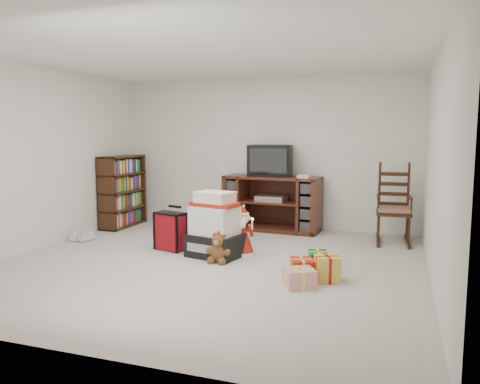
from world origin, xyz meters
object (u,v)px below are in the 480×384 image
Objects in this scene: red_suitcase at (171,231)px; teddy_bear at (219,250)px; mrs_claus_figurine at (209,229)px; gift_cluster at (309,266)px; rocking_chair at (394,214)px; gift_pile at (215,229)px; santa_figurine at (244,236)px; tv_stand at (272,203)px; bookshelf at (123,192)px; crt_television at (270,160)px; sneaker_pair at (81,238)px.

red_suitcase is 0.92m from teddy_bear.
gift_cluster is at bearing -34.81° from mrs_claus_figurine.
rocking_chair is 1.47× the size of gift_pile.
gift_cluster is (2.00, -0.60, -0.13)m from red_suitcase.
santa_figurine is (0.32, 0.20, -0.11)m from gift_pile.
red_suitcase is 1.02m from santa_figurine.
santa_figurine is 0.83m from mrs_claus_figurine.
gift_pile reaches higher than gift_cluster.
santa_figurine is 1.17× the size of mrs_claus_figurine.
mrs_claus_figurine reaches higher than gift_cluster.
tv_stand is 2.60m from gift_cluster.
santa_figurine is (2.56, -1.16, -0.33)m from bookshelf.
teddy_bear is (2.39, -1.60, -0.42)m from bookshelf.
crt_television is (-0.04, 0.01, 0.70)m from tv_stand.
gift_cluster is at bearing -61.78° from tv_stand.
tv_stand is at bearing 76.39° from red_suitcase.
tv_stand is 1.94× the size of gift_pile.
bookshelf is 2.03m from mrs_claus_figurine.
gift_cluster is (1.16, -0.25, -0.03)m from teddy_bear.
teddy_bear is at bearing -7.75° from red_suitcase.
tv_stand reaches higher than gift_cluster.
mrs_claus_figurine is (0.33, 0.56, -0.05)m from red_suitcase.
rocking_chair is at bearing -3.09° from tv_stand.
bookshelf is 2.83m from santa_figurine.
mrs_claus_figurine is 0.62× the size of gift_cluster.
rocking_chair is (4.39, 0.26, -0.17)m from bookshelf.
tv_stand is at bearing 87.22° from teddy_bear.
rocking_chair is 2.09m from crt_television.
red_suitcase is 1.10× the size of mrs_claus_figurine.
bookshelf is (-2.49, -0.50, 0.13)m from tv_stand.
red_suitcase is 0.69× the size of gift_cluster.
gift_pile is (2.24, -1.36, -0.22)m from bookshelf.
bookshelf is at bearing 155.78° from red_suitcase.
teddy_bear is (-0.10, -2.10, -0.29)m from tv_stand.
teddy_bear is 1.08× the size of sneaker_pair.
sneaker_pair is 0.38× the size of gift_cluster.
tv_stand reaches higher than teddy_bear.
tv_stand is 2.89× the size of mrs_claus_figurine.
tv_stand is 1.91m from rocking_chair.
gift_pile is 0.78m from mrs_claus_figurine.
bookshelf reaches higher than teddy_bear.
santa_figurine is at bearing -83.70° from tv_stand.
gift_pile reaches higher than mrs_claus_figurine.
crt_television is (2.42, 1.70, 1.10)m from sneaker_pair.
bookshelf is 2.01m from red_suitcase.
mrs_claus_figurine is at bearing -20.22° from bookshelf.
tv_stand is 1.32× the size of rocking_chair.
sneaker_pair is (-4.35, -1.45, -0.36)m from rocking_chair.
santa_figurine is at bearing 45.47° from gift_pile.
gift_cluster is (-0.84, -2.12, -0.28)m from rocking_chair.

